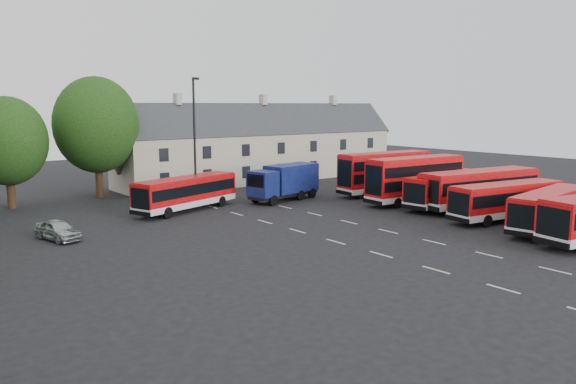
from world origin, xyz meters
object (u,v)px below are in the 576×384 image
at_px(bus_dd_south, 415,177).
at_px(lamppost, 195,139).
at_px(silver_car, 58,230).
at_px(box_truck, 285,181).

xyz_separation_m(bus_dd_south, lamppost, (-16.78, 10.24, 3.56)).
distance_m(bus_dd_south, silver_car, 30.32).
height_order(bus_dd_south, silver_car, bus_dd_south).
distance_m(bus_dd_south, box_truck, 11.94).
bearing_deg(box_truck, bus_dd_south, -55.72).
relative_size(bus_dd_south, lamppost, 0.93).
distance_m(box_truck, lamppost, 9.41).
bearing_deg(lamppost, bus_dd_south, -31.38).
bearing_deg(silver_car, bus_dd_south, -23.02).
xyz_separation_m(silver_car, lamppost, (13.05, 5.09, 5.28)).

